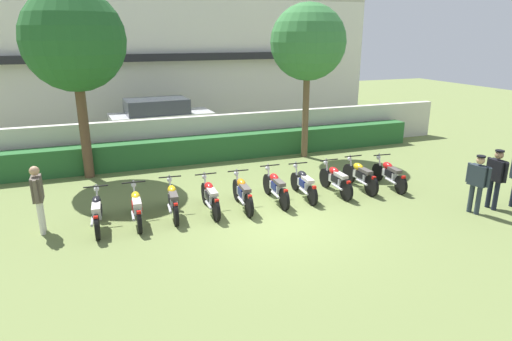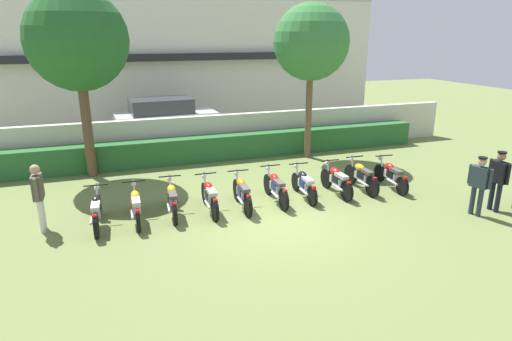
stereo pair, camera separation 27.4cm
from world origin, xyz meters
name	(u,v)px [view 2 (the right image)]	position (x,y,z in m)	size (l,w,h in m)	color
ground	(277,222)	(0.00, 0.00, 0.00)	(60.00, 60.00, 0.00)	olive
building	(170,57)	(0.00, 16.70, 3.35)	(22.69, 6.50, 6.70)	silver
compound_wall	(211,136)	(0.00, 6.96, 0.81)	(21.55, 0.30, 1.61)	beige
hedge_row	(216,148)	(0.00, 6.26, 0.47)	(17.24, 0.70, 0.95)	#28602D
parked_car	(165,119)	(-1.32, 10.33, 0.94)	(4.60, 2.28, 1.89)	silver
tree_near_inspector	(77,41)	(-4.50, 5.71, 4.44)	(3.19, 3.19, 6.07)	brown
tree_far_side	(311,43)	(3.50, 5.47, 4.34)	(2.80, 2.80, 5.77)	brown
motorcycle_in_row_0	(97,210)	(-4.35, 1.23, 0.45)	(0.60, 1.92, 0.97)	black
motorcycle_in_row_1	(136,205)	(-3.39, 1.27, 0.44)	(0.60, 1.91, 0.95)	black
motorcycle_in_row_2	(172,199)	(-2.45, 1.37, 0.45)	(0.60, 1.88, 0.96)	black
motorcycle_in_row_3	(210,196)	(-1.46, 1.27, 0.45)	(0.60, 1.89, 0.97)	black
motorcycle_in_row_4	(242,193)	(-0.55, 1.22, 0.46)	(0.60, 1.88, 0.97)	black
motorcycle_in_row_5	(276,187)	(0.51, 1.36, 0.45)	(0.60, 1.97, 0.97)	black
motorcycle_in_row_6	(304,184)	(1.42, 1.38, 0.44)	(0.60, 1.86, 0.94)	black
motorcycle_in_row_7	(336,180)	(2.47, 1.33, 0.45)	(0.60, 1.85, 0.96)	black
motorcycle_in_row_8	(361,176)	(3.37, 1.40, 0.46)	(0.60, 1.89, 0.98)	black
motorcycle_in_row_9	(391,175)	(4.35, 1.26, 0.44)	(0.60, 1.91, 0.94)	black
inspector_person	(38,192)	(-5.62, 1.47, 1.00)	(0.23, 0.68, 1.69)	silver
officer_0	(479,181)	(5.19, -1.31, 0.94)	(0.32, 0.63, 1.61)	#28333D
officer_1	(498,176)	(5.91, -1.24, 0.99)	(0.23, 0.67, 1.68)	black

